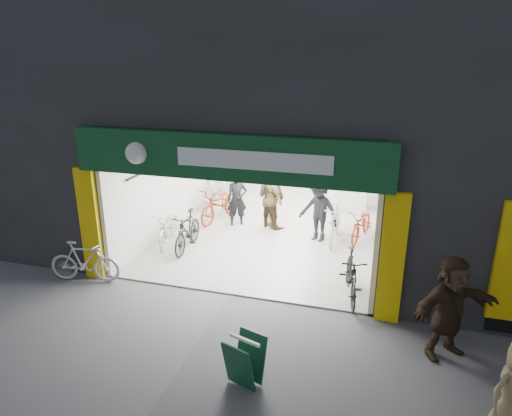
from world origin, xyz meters
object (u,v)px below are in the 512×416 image
at_px(parked_bike, 84,261).
at_px(sandwich_board, 245,360).
at_px(bike_left_front, 169,227).
at_px(bike_right_front, 351,276).

height_order(parked_bike, sandwich_board, parked_bike).
relative_size(bike_left_front, sandwich_board, 2.24).
relative_size(parked_bike, sandwich_board, 2.03).
bearing_deg(bike_left_front, sandwich_board, -64.43).
height_order(bike_left_front, sandwich_board, bike_left_front).
distance_m(bike_left_front, sandwich_board, 6.00).
relative_size(bike_right_front, sandwich_board, 2.18).
bearing_deg(bike_right_front, sandwich_board, -123.17).
bearing_deg(parked_bike, sandwich_board, -126.47).
distance_m(bike_right_front, parked_bike, 5.90).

